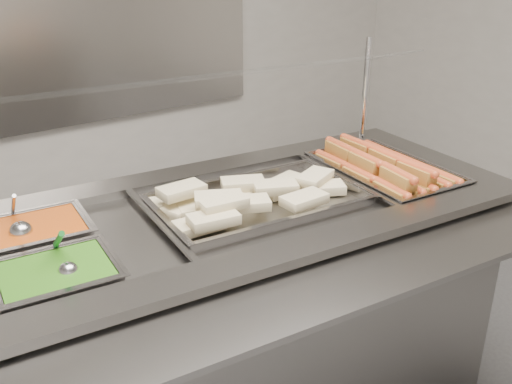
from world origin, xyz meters
TOP-DOWN VIEW (x-y plane):
  - back_panel at (0.00, 2.45)m, footprint 3.00×0.04m
  - steam_counter at (-0.01, 0.35)m, footprint 1.92×1.03m
  - tray_rail at (-0.07, -0.15)m, footprint 1.77×0.57m
  - sneeze_guard at (0.02, 0.56)m, footprint 1.63×0.48m
  - pan_hotdogs at (0.60, 0.27)m, footprint 0.39×0.57m
  - pan_wraps at (0.05, 0.34)m, footprint 0.71×0.47m
  - pan_beans at (-0.61, 0.56)m, footprint 0.32×0.27m
  - pan_peas at (-0.65, 0.28)m, footprint 0.32×0.27m
  - hotdogs_in_buns at (0.59, 0.27)m, footprint 0.36×0.53m
  - tortilla_wraps at (-0.00, 0.35)m, footprint 0.66×0.39m
  - ladle at (-0.65, 0.56)m, footprint 0.07×0.18m
  - serving_spoon at (-0.62, 0.28)m, footprint 0.05×0.17m

SIDE VIEW (x-z plane):
  - steam_counter at x=-0.01m, z-range 0.00..0.87m
  - tray_rail at x=-0.07m, z-range 0.80..0.85m
  - pan_hotdogs at x=0.60m, z-range 0.79..0.88m
  - pan_beans at x=-0.61m, z-range 0.79..0.88m
  - pan_peas at x=-0.65m, z-range 0.79..0.88m
  - pan_wraps at x=0.05m, z-range 0.81..0.88m
  - hotdogs_in_buns at x=0.59m, z-range 0.82..0.93m
  - ladle at x=-0.65m, z-range 0.81..0.96m
  - serving_spoon at x=-0.62m, z-range 0.81..0.95m
  - tortilla_wraps at x=0.00m, z-range 0.84..0.93m
  - back_panel at x=0.00m, z-range 0.60..1.80m
  - sneeze_guard at x=0.02m, z-range 1.01..1.44m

